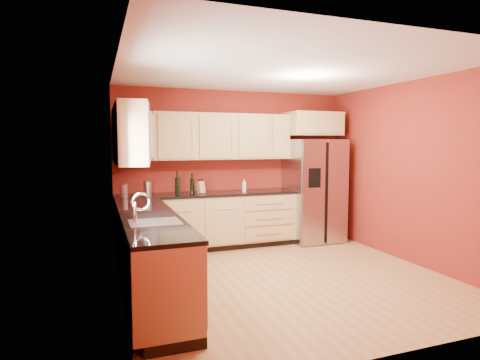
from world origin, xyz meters
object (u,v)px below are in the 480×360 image
object	(u,v)px
canister_left	(124,191)
wine_bottle_a	(192,183)
refrigerator	(314,190)
soap_dispenser	(244,186)
knife_block	(201,187)

from	to	relation	value
canister_left	wine_bottle_a	xyz separation A→B (m)	(1.06, 0.12, 0.07)
refrigerator	soap_dispenser	bearing A→B (deg)	179.29
canister_left	wine_bottle_a	world-z (taller)	wine_bottle_a
knife_block	soap_dispenser	world-z (taller)	soap_dispenser
refrigerator	canister_left	world-z (taller)	refrigerator
wine_bottle_a	refrigerator	bearing A→B (deg)	-2.99
refrigerator	soap_dispenser	size ratio (longest dim) A/B	8.97
canister_left	wine_bottle_a	bearing A→B (deg)	6.44
refrigerator	wine_bottle_a	bearing A→B (deg)	177.01
wine_bottle_a	canister_left	bearing A→B (deg)	-173.56
knife_block	soap_dispenser	bearing A→B (deg)	-20.09
canister_left	soap_dispenser	bearing A→B (deg)	0.70
canister_left	soap_dispenser	world-z (taller)	soap_dispenser
wine_bottle_a	knife_block	world-z (taller)	wine_bottle_a
canister_left	soap_dispenser	size ratio (longest dim) A/B	0.94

